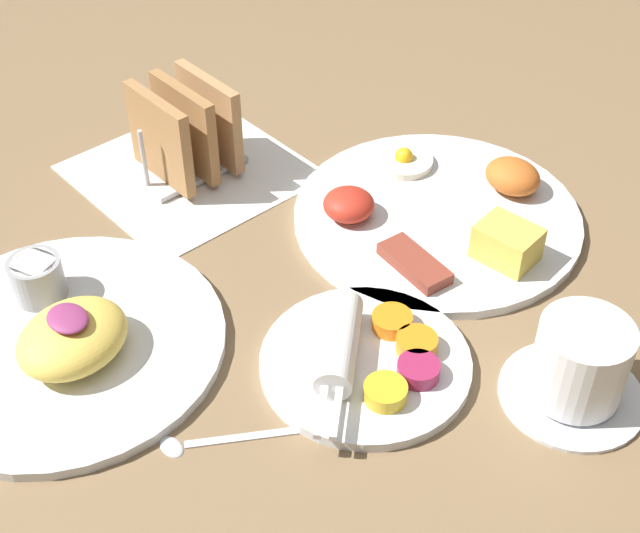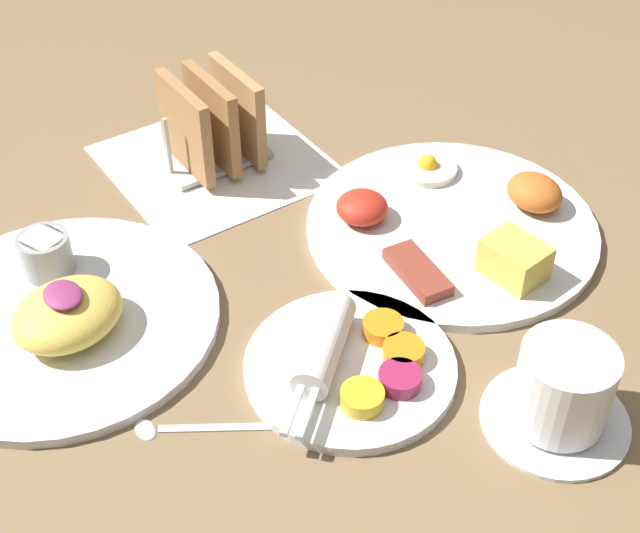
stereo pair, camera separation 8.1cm
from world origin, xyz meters
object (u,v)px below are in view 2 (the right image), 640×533
(plate_breakfast, at_px, (455,224))
(plate_condiments, at_px, (350,362))
(plate_foreground, at_px, (63,312))
(coffee_cup, at_px, (562,392))
(toast_rack, at_px, (212,124))

(plate_breakfast, height_order, plate_condiments, plate_breakfast)
(plate_foreground, bearing_deg, plate_condiments, 43.13)
(plate_condiments, xyz_separation_m, plate_foreground, (-0.19, -0.18, 0.00))
(plate_foreground, xyz_separation_m, coffee_cup, (0.33, 0.28, 0.02))
(plate_breakfast, xyz_separation_m, plate_foreground, (-0.10, -0.38, 0.00))
(plate_breakfast, bearing_deg, toast_rack, -149.90)
(plate_condiments, distance_m, plate_foreground, 0.26)
(plate_breakfast, height_order, toast_rack, toast_rack)
(plate_breakfast, bearing_deg, coffee_cup, -21.88)
(plate_breakfast, relative_size, plate_foreground, 1.04)
(plate_foreground, bearing_deg, toast_rack, 121.69)
(coffee_cup, bearing_deg, plate_breakfast, 158.12)
(toast_rack, distance_m, coffee_cup, 0.47)
(plate_condiments, height_order, coffee_cup, coffee_cup)
(plate_foreground, xyz_separation_m, toast_rack, (-0.15, 0.24, 0.04))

